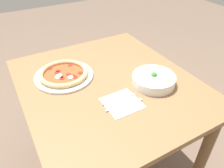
% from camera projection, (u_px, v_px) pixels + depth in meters
% --- Properties ---
extents(ground_plane, '(8.00, 8.00, 0.00)m').
position_uv_depth(ground_plane, '(109.00, 162.00, 1.61)').
color(ground_plane, brown).
extents(dining_table, '(1.01, 0.89, 0.73)m').
position_uv_depth(dining_table, '(108.00, 98.00, 1.24)').
color(dining_table, olive).
rests_on(dining_table, ground_plane).
extents(pizza, '(0.32, 0.32, 0.04)m').
position_uv_depth(pizza, '(64.00, 74.00, 1.20)').
color(pizza, white).
rests_on(pizza, dining_table).
extents(bowl, '(0.23, 0.23, 0.07)m').
position_uv_depth(bowl, '(154.00, 79.00, 1.14)').
color(bowl, white).
rests_on(bowl, dining_table).
extents(napkin, '(0.17, 0.17, 0.00)m').
position_uv_depth(napkin, '(122.00, 103.00, 1.03)').
color(napkin, white).
rests_on(napkin, dining_table).
extents(fork, '(0.02, 0.18, 0.00)m').
position_uv_depth(fork, '(119.00, 99.00, 1.05)').
color(fork, silver).
rests_on(fork, napkin).
extents(knife, '(0.02, 0.19, 0.01)m').
position_uv_depth(knife, '(123.00, 105.00, 1.01)').
color(knife, silver).
rests_on(knife, napkin).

